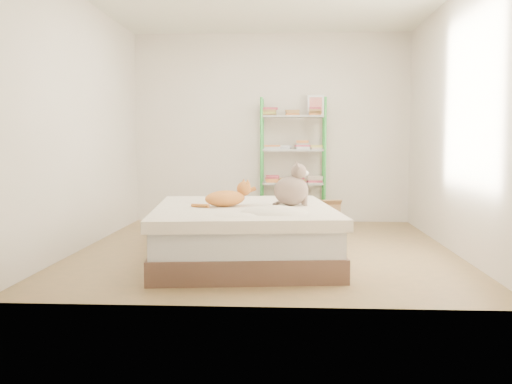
# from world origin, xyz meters

# --- Properties ---
(room) EXTENTS (3.81, 4.21, 2.61)m
(room) POSITION_xyz_m (0.00, 0.00, 1.30)
(room) COLOR #9B784A
(room) RESTS_ON ground
(bed) EXTENTS (1.83, 2.18, 0.51)m
(bed) POSITION_xyz_m (-0.18, -0.60, 0.26)
(bed) COLOR brown
(bed) RESTS_ON ground
(orange_cat) EXTENTS (0.53, 0.47, 0.19)m
(orange_cat) POSITION_xyz_m (-0.35, -0.64, 0.61)
(orange_cat) COLOR orange
(orange_cat) RESTS_ON bed
(grey_cat) EXTENTS (0.39, 0.34, 0.40)m
(grey_cat) POSITION_xyz_m (0.26, -0.51, 0.71)
(grey_cat) COLOR gray
(grey_cat) RESTS_ON bed
(shelf_unit) EXTENTS (0.88, 0.36, 1.74)m
(shelf_unit) POSITION_xyz_m (0.31, 1.88, 0.85)
(shelf_unit) COLOR green
(shelf_unit) RESTS_ON ground
(cardboard_box) EXTENTS (0.59, 0.58, 0.43)m
(cardboard_box) POSITION_xyz_m (0.57, 1.10, 0.19)
(cardboard_box) COLOR #9E774F
(cardboard_box) RESTS_ON ground
(white_bin) EXTENTS (0.35, 0.32, 0.35)m
(white_bin) POSITION_xyz_m (-0.59, 1.69, 0.18)
(white_bin) COLOR silver
(white_bin) RESTS_ON ground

